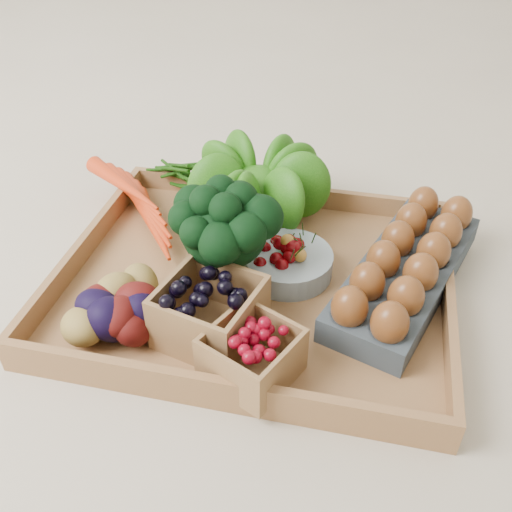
% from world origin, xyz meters
% --- Properties ---
extents(ground, '(4.00, 4.00, 0.00)m').
position_xyz_m(ground, '(0.00, 0.00, 0.00)').
color(ground, beige).
rests_on(ground, ground).
extents(tray, '(0.55, 0.45, 0.01)m').
position_xyz_m(tray, '(0.00, 0.00, 0.01)').
color(tray, '#9D6E42').
rests_on(tray, ground).
extents(carrots, '(0.20, 0.15, 0.05)m').
position_xyz_m(carrots, '(-0.21, 0.11, 0.04)').
color(carrots, red).
rests_on(carrots, tray).
extents(lettuce, '(0.15, 0.15, 0.15)m').
position_xyz_m(lettuce, '(-0.04, 0.17, 0.09)').
color(lettuce, '#15500C').
rests_on(lettuce, tray).
extents(broccoli, '(0.15, 0.15, 0.12)m').
position_xyz_m(broccoli, '(-0.04, -0.01, 0.07)').
color(broccoli, black).
rests_on(broccoli, tray).
extents(cherry_bowl, '(0.13, 0.13, 0.03)m').
position_xyz_m(cherry_bowl, '(0.04, 0.03, 0.03)').
color(cherry_bowl, '#8C9EA5').
rests_on(cherry_bowl, tray).
extents(egg_carton, '(0.22, 0.36, 0.04)m').
position_xyz_m(egg_carton, '(0.21, 0.04, 0.03)').
color(egg_carton, '#3B454C').
rests_on(egg_carton, tray).
extents(potatoes, '(0.16, 0.16, 0.09)m').
position_xyz_m(potatoes, '(-0.15, -0.13, 0.06)').
color(potatoes, '#430C0A').
rests_on(potatoes, tray).
extents(punnet_blackberry, '(0.14, 0.14, 0.08)m').
position_xyz_m(punnet_blackberry, '(-0.03, -0.12, 0.05)').
color(punnet_blackberry, black).
rests_on(punnet_blackberry, tray).
extents(punnet_raspberry, '(0.13, 0.13, 0.07)m').
position_xyz_m(punnet_raspberry, '(0.03, -0.17, 0.05)').
color(punnet_raspberry, maroon).
rests_on(punnet_raspberry, tray).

